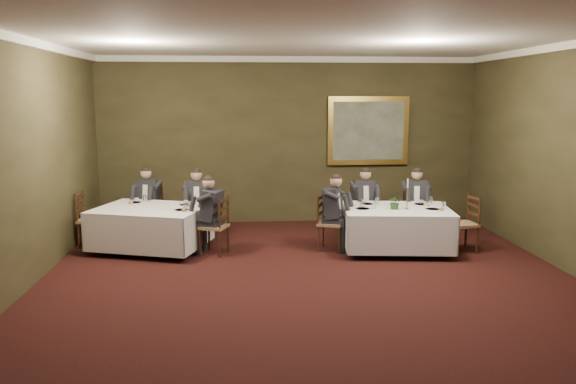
{
  "coord_description": "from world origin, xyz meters",
  "views": [
    {
      "loc": [
        -0.94,
        -6.91,
        2.69
      ],
      "look_at": [
        -0.24,
        2.05,
        1.15
      ],
      "focal_mm": 35.0,
      "sensor_mm": 36.0,
      "label": 1
    }
  ],
  "objects": [
    {
      "name": "ground",
      "position": [
        0.0,
        0.0,
        0.0
      ],
      "size": [
        10.0,
        10.0,
        0.0
      ],
      "primitive_type": "plane",
      "color": "black",
      "rests_on": "ground"
    },
    {
      "name": "ceiling",
      "position": [
        0.0,
        0.0,
        3.5
      ],
      "size": [
        8.0,
        10.0,
        0.1
      ],
      "primitive_type": "cube",
      "color": "silver",
      "rests_on": "back_wall"
    },
    {
      "name": "chair_sec_endleft",
      "position": [
        -3.73,
        3.22,
        0.28
      ],
      "size": [
        0.44,
        0.46,
        1.0
      ],
      "rotation": [
        0.0,
        0.0,
        -1.61
      ],
      "color": "olive",
      "rests_on": "ground"
    },
    {
      "name": "chair_main_endright",
      "position": [
        2.85,
        2.36,
        0.28
      ],
      "size": [
        0.48,
        0.49,
        1.0
      ],
      "rotation": [
        0.0,
        0.0,
        1.71
      ],
      "color": "olive",
      "rests_on": "ground"
    },
    {
      "name": "diner_sec_backleft",
      "position": [
        -2.8,
        3.92,
        0.51
      ],
      "size": [
        0.53,
        0.58,
        1.35
      ],
      "rotation": [
        0.0,
        0.0,
        2.83
      ],
      "color": "black",
      "rests_on": "chair_sec_backleft"
    },
    {
      "name": "diner_sec_endright",
      "position": [
        -1.48,
        2.52,
        0.51
      ],
      "size": [
        0.59,
        0.54,
        1.35
      ],
      "rotation": [
        0.0,
        0.0,
        1.21
      ],
      "color": "black",
      "rests_on": "chair_sec_endright"
    },
    {
      "name": "front_wall",
      "position": [
        0.0,
        -5.0,
        1.75
      ],
      "size": [
        8.0,
        0.1,
        3.5
      ],
      "primitive_type": "cube",
      "color": "#2F2B17",
      "rests_on": "ground"
    },
    {
      "name": "place_setting_table_second",
      "position": [
        -2.91,
        3.42,
        0.8
      ],
      "size": [
        0.33,
        0.31,
        0.14
      ],
      "color": "white",
      "rests_on": "table_second"
    },
    {
      "name": "diner_main_backright",
      "position": [
        2.29,
        3.36,
        0.51
      ],
      "size": [
        0.47,
        0.53,
        1.35
      ],
      "rotation": [
        0.0,
        0.0,
        2.99
      ],
      "color": "black",
      "rests_on": "chair_main_backright"
    },
    {
      "name": "diner_sec_backright",
      "position": [
        -1.84,
        3.63,
        0.51
      ],
      "size": [
        0.43,
        0.5,
        1.35
      ],
      "rotation": [
        0.0,
        0.0,
        3.1
      ],
      "color": "black",
      "rests_on": "chair_sec_backright"
    },
    {
      "name": "diner_main_backleft",
      "position": [
        1.31,
        3.46,
        0.51
      ],
      "size": [
        0.46,
        0.53,
        1.35
      ],
      "rotation": [
        0.0,
        0.0,
        3.27
      ],
      "color": "black",
      "rests_on": "chair_main_backleft"
    },
    {
      "name": "back_wall",
      "position": [
        0.0,
        5.0,
        1.75
      ],
      "size": [
        8.0,
        0.1,
        3.5
      ],
      "primitive_type": "cube",
      "color": "#2F2B17",
      "rests_on": "ground"
    },
    {
      "name": "chair_sec_backleft",
      "position": [
        -2.79,
        3.94,
        0.28
      ],
      "size": [
        0.55,
        0.53,
        1.0
      ],
      "rotation": [
        0.0,
        0.0,
        2.83
      ],
      "color": "olive",
      "rests_on": "ground"
    },
    {
      "name": "diner_main_endleft",
      "position": [
        0.56,
        2.61,
        0.51
      ],
      "size": [
        0.59,
        0.54,
        1.35
      ],
      "rotation": [
        0.0,
        0.0,
        -1.93
      ],
      "color": "black",
      "rests_on": "chair_main_endleft"
    },
    {
      "name": "centerpiece",
      "position": [
        1.64,
        2.4,
        0.9
      ],
      "size": [
        0.27,
        0.24,
        0.27
      ],
      "primitive_type": "imported",
      "rotation": [
        0.0,
        0.0,
        -0.12
      ],
      "color": "#2D5926",
      "rests_on": "table_main"
    },
    {
      "name": "place_setting_table_main",
      "position": [
        1.3,
        2.95,
        0.8
      ],
      "size": [
        0.33,
        0.31,
        0.14
      ],
      "color": "white",
      "rests_on": "table_main"
    },
    {
      "name": "chair_main_backright",
      "position": [
        2.29,
        3.37,
        0.28
      ],
      "size": [
        0.5,
        0.48,
        1.0
      ],
      "rotation": [
        0.0,
        0.0,
        2.99
      ],
      "color": "olive",
      "rests_on": "ground"
    },
    {
      "name": "chair_sec_endright",
      "position": [
        -1.47,
        2.52,
        0.28
      ],
      "size": [
        0.55,
        0.56,
        1.0
      ],
      "rotation": [
        0.0,
        0.0,
        1.21
      ],
      "color": "olive",
      "rests_on": "ground"
    },
    {
      "name": "table_second",
      "position": [
        -2.6,
        2.87,
        0.45
      ],
      "size": [
        2.2,
        1.91,
        0.67
      ],
      "rotation": [
        0.0,
        0.0,
        -0.3
      ],
      "color": "black",
      "rests_on": "ground"
    },
    {
      "name": "chair_sec_backright",
      "position": [
        -1.84,
        3.64,
        0.28
      ],
      "size": [
        0.46,
        0.44,
        1.0
      ],
      "rotation": [
        0.0,
        0.0,
        3.1
      ],
      "color": "olive",
      "rests_on": "ground"
    },
    {
      "name": "table_main",
      "position": [
        1.7,
        2.49,
        0.45
      ],
      "size": [
        1.97,
        1.59,
        0.67
      ],
      "rotation": [
        0.0,
        0.0,
        -0.11
      ],
      "color": "black",
      "rests_on": "ground"
    },
    {
      "name": "painting",
      "position": [
        1.7,
        4.94,
        1.96
      ],
      "size": [
        1.74,
        0.09,
        1.45
      ],
      "color": "gold",
      "rests_on": "back_wall"
    },
    {
      "name": "chair_main_endleft",
      "position": [
        0.55,
        2.62,
        0.28
      ],
      "size": [
        0.55,
        0.56,
        1.0
      ],
      "rotation": [
        0.0,
        0.0,
        -1.93
      ],
      "color": "olive",
      "rests_on": "ground"
    },
    {
      "name": "candlestick",
      "position": [
        1.84,
        2.39,
        0.96
      ],
      "size": [
        0.08,
        0.08,
        0.54
      ],
      "color": "#AB8B34",
      "rests_on": "table_main"
    },
    {
      "name": "crown_molding",
      "position": [
        0.0,
        0.0,
        3.44
      ],
      "size": [
        8.0,
        10.0,
        0.12
      ],
      "color": "white",
      "rests_on": "back_wall"
    },
    {
      "name": "chair_main_backleft",
      "position": [
        1.31,
        3.48,
        0.28
      ],
      "size": [
        0.49,
        0.47,
        1.0
      ],
      "rotation": [
        0.0,
        0.0,
        3.27
      ],
      "color": "olive",
      "rests_on": "ground"
    }
  ]
}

